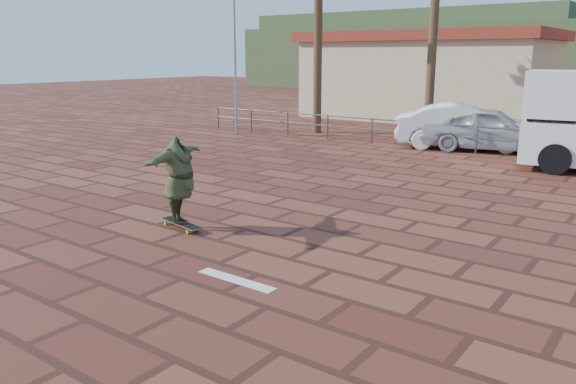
# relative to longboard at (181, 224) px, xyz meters

# --- Properties ---
(ground) EXTENTS (120.00, 120.00, 0.00)m
(ground) POSITION_rel_longboard_xyz_m (1.92, -0.14, -0.09)
(ground) COLOR brown
(ground) RESTS_ON ground
(paint_stripe) EXTENTS (1.40, 0.22, 0.01)m
(paint_stripe) POSITION_rel_longboard_xyz_m (2.62, -1.34, -0.09)
(paint_stripe) COLOR white
(paint_stripe) RESTS_ON ground
(guardrail) EXTENTS (24.06, 0.06, 1.00)m
(guardrail) POSITION_rel_longboard_xyz_m (1.92, 11.86, 0.59)
(guardrail) COLOR #47494F
(guardrail) RESTS_ON ground
(flagpole) EXTENTS (1.30, 0.10, 8.00)m
(flagpole) POSITION_rel_longboard_xyz_m (-7.95, 10.86, 4.55)
(flagpole) COLOR gray
(flagpole) RESTS_ON ground
(building_west) EXTENTS (12.60, 7.60, 4.50)m
(building_west) POSITION_rel_longboard_xyz_m (-4.08, 21.86, 2.19)
(building_west) COLOR beige
(building_west) RESTS_ON ground
(hill_back) EXTENTS (35.00, 14.00, 8.00)m
(hill_back) POSITION_rel_longboard_xyz_m (-20.08, 55.86, 3.91)
(hill_back) COLOR #384C28
(hill_back) RESTS_ON ground
(longboard) EXTENTS (1.18, 0.46, 0.11)m
(longboard) POSITION_rel_longboard_xyz_m (0.00, 0.00, 0.00)
(longboard) COLOR olive
(longboard) RESTS_ON ground
(skateboarder) EXTENTS (1.30, 2.18, 1.72)m
(skateboarder) POSITION_rel_longboard_xyz_m (0.00, -0.00, 0.88)
(skateboarder) COLOR #384223
(skateboarder) RESTS_ON longboard
(car_silver) EXTENTS (4.95, 2.98, 1.58)m
(car_silver) POSITION_rel_longboard_xyz_m (1.98, 12.86, 0.70)
(car_silver) COLOR #B0B1B7
(car_silver) RESTS_ON ground
(car_white) EXTENTS (5.16, 3.26, 1.60)m
(car_white) POSITION_rel_longboard_xyz_m (1.16, 12.86, 0.71)
(car_white) COLOR white
(car_white) RESTS_ON ground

